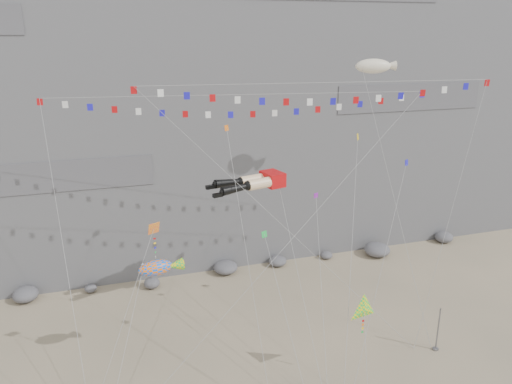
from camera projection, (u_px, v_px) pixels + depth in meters
ground at (279, 369)px, 38.83m from camera, size 120.00×120.00×0.00m
cliff at (192, 32)px, 60.23m from camera, size 80.00×28.00×50.00m
talus_boulders at (226, 268)px, 54.09m from camera, size 60.00×3.00×1.20m
anchor_pole_right at (438, 329)px, 40.55m from camera, size 0.12×0.12×3.88m
legs_kite at (254, 182)px, 41.40m from camera, size 6.93×16.88×20.40m
flag_banner_upper at (241, 95)px, 41.83m from camera, size 31.99×17.50×28.39m
flag_banner_lower at (322, 83)px, 38.75m from camera, size 28.46×8.10×23.60m
harlequin_kite at (154, 229)px, 33.89m from camera, size 6.57×5.47×14.21m
fish_windsock at (156, 268)px, 35.83m from camera, size 6.64×8.01×12.23m
delta_kite at (364, 310)px, 35.52m from camera, size 3.13×5.30×8.24m
blimp_windsock at (373, 67)px, 44.27m from camera, size 4.33×11.92×24.56m
small_kite_a at (228, 135)px, 40.57m from camera, size 1.09×14.12×22.08m
small_kite_b at (316, 201)px, 40.11m from camera, size 3.85×11.35×16.74m
small_kite_c at (265, 238)px, 36.75m from camera, size 1.09×10.45×14.54m
small_kite_d at (358, 141)px, 41.98m from camera, size 7.90×14.03×22.42m
small_kite_e at (405, 167)px, 39.91m from camera, size 8.70×8.33×18.66m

